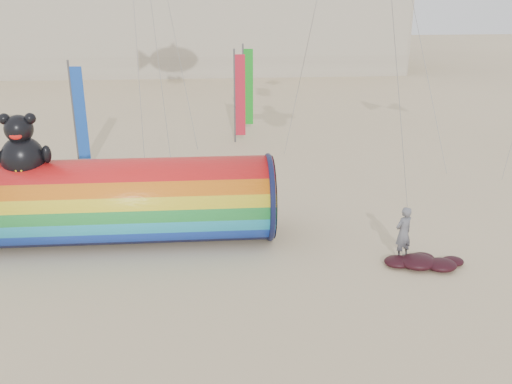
{
  "coord_description": "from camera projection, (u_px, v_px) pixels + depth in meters",
  "views": [
    {
      "loc": [
        -0.83,
        -15.35,
        8.74
      ],
      "look_at": [
        0.5,
        1.5,
        2.4
      ],
      "focal_mm": 40.0,
      "sensor_mm": 36.0,
      "label": 1
    }
  ],
  "objects": [
    {
      "name": "ground",
      "position": [
        244.0,
        283.0,
        17.46
      ],
      "size": [
        160.0,
        160.0,
        0.0
      ],
      "primitive_type": "plane",
      "color": "#CCB58C",
      "rests_on": "ground"
    },
    {
      "name": "windsock_assembly",
      "position": [
        125.0,
        199.0,
        19.76
      ],
      "size": [
        10.26,
        3.13,
        4.73
      ],
      "color": "red",
      "rests_on": "ground"
    },
    {
      "name": "kite_handler",
      "position": [
        403.0,
        233.0,
        18.71
      ],
      "size": [
        0.79,
        0.69,
        1.82
      ],
      "primitive_type": "imported",
      "rotation": [
        0.0,
        0.0,
        3.61
      ],
      "color": "slate",
      "rests_on": "ground"
    },
    {
      "name": "fabric_bundle",
      "position": [
        423.0,
        262.0,
        18.37
      ],
      "size": [
        2.62,
        1.35,
        0.41
      ],
      "color": "#390A13",
      "rests_on": "ground"
    },
    {
      "name": "festival_banners",
      "position": [
        195.0,
        98.0,
        31.0
      ],
      "size": [
        9.17,
        6.59,
        5.2
      ],
      "color": "#59595E",
      "rests_on": "ground"
    }
  ]
}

